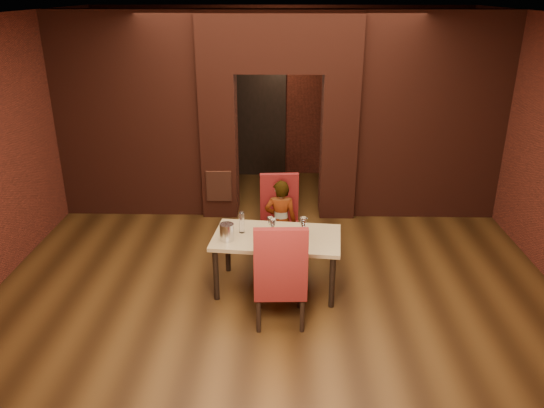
{
  "coord_description": "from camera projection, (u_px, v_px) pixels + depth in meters",
  "views": [
    {
      "loc": [
        0.09,
        -6.19,
        3.48
      ],
      "look_at": [
        -0.06,
        0.0,
        0.95
      ],
      "focal_mm": 35.0,
      "sensor_mm": 36.0,
      "label": 1
    }
  ],
  "objects": [
    {
      "name": "pillar_left",
      "position": [
        220.0,
        145.0,
        8.49
      ],
      "size": [
        0.55,
        0.55,
        2.3
      ],
      "primitive_type": "cube",
      "color": "maroon",
      "rests_on": "ground"
    },
    {
      "name": "rear_door_frame",
      "position": [
        259.0,
        123.0,
        10.27
      ],
      "size": [
        1.02,
        0.04,
        2.22
      ],
      "primitive_type": "cube",
      "color": "black",
      "rests_on": "ground"
    },
    {
      "name": "wine_glass_a",
      "position": [
        270.0,
        224.0,
        6.46
      ],
      "size": [
        0.08,
        0.08,
        0.19
      ],
      "primitive_type": null,
      "color": "silver",
      "rests_on": "dining_table"
    },
    {
      "name": "ceiling",
      "position": [
        277.0,
        15.0,
        5.84
      ],
      "size": [
        7.0,
        8.0,
        0.04
      ],
      "primitive_type": "cube",
      "color": "silver",
      "rests_on": "ground"
    },
    {
      "name": "wing_wall_left",
      "position": [
        129.0,
        117.0,
        8.35
      ],
      "size": [
        2.28,
        0.35,
        3.2
      ],
      "primitive_type": "cube",
      "color": "maroon",
      "rests_on": "ground"
    },
    {
      "name": "lintel",
      "position": [
        279.0,
        41.0,
        7.86
      ],
      "size": [
        2.45,
        0.55,
        0.9
      ],
      "primitive_type": "cube",
      "color": "maroon",
      "rests_on": "ground"
    },
    {
      "name": "chair_far",
      "position": [
        280.0,
        220.0,
        7.16
      ],
      "size": [
        0.57,
        0.57,
        1.16
      ],
      "primitive_type": "cube",
      "rotation": [
        0.0,
        0.0,
        0.08
      ],
      "color": "maroon",
      "rests_on": "ground"
    },
    {
      "name": "tasting_sheet",
      "position": [
        268.0,
        242.0,
        6.21
      ],
      "size": [
        0.28,
        0.21,
        0.0
      ],
      "primitive_type": "cube",
      "rotation": [
        0.0,
        0.0,
        0.05
      ],
      "color": "white",
      "rests_on": "dining_table"
    },
    {
      "name": "chair_near",
      "position": [
        280.0,
        271.0,
        5.78
      ],
      "size": [
        0.58,
        0.58,
        1.24
      ],
      "primitive_type": "cube",
      "rotation": [
        0.0,
        0.0,
        3.18
      ],
      "color": "maroon",
      "rests_on": "ground"
    },
    {
      "name": "potted_plant",
      "position": [
        325.0,
        238.0,
        7.52
      ],
      "size": [
        0.42,
        0.39,
        0.38
      ],
      "primitive_type": "imported",
      "rotation": [
        0.0,
        0.0,
        0.32
      ],
      "color": "#1D5D1A",
      "rests_on": "ground"
    },
    {
      "name": "wine_glass_c",
      "position": [
        303.0,
        226.0,
        6.37
      ],
      "size": [
        0.09,
        0.09,
        0.22
      ],
      "primitive_type": null,
      "color": "silver",
      "rests_on": "dining_table"
    },
    {
      "name": "wing_wall_right",
      "position": [
        431.0,
        118.0,
        8.24
      ],
      "size": [
        2.28,
        0.35,
        3.2
      ],
      "primitive_type": "cube",
      "color": "maroon",
      "rests_on": "ground"
    },
    {
      "name": "floor",
      "position": [
        277.0,
        270.0,
        7.05
      ],
      "size": [
        8.0,
        8.0,
        0.0
      ],
      "primitive_type": "plane",
      "color": "#442911",
      "rests_on": "ground"
    },
    {
      "name": "water_bottle",
      "position": [
        242.0,
        222.0,
        6.42
      ],
      "size": [
        0.07,
        0.07,
        0.28
      ],
      "primitive_type": "cylinder",
      "color": "white",
      "rests_on": "dining_table"
    },
    {
      "name": "person_seated",
      "position": [
        281.0,
        222.0,
        7.07
      ],
      "size": [
        0.44,
        0.3,
        1.17
      ],
      "primitive_type": "imported",
      "rotation": [
        0.0,
        0.0,
        3.1
      ],
      "color": "white",
      "rests_on": "ground"
    },
    {
      "name": "wine_bucket",
      "position": [
        227.0,
        232.0,
        6.24
      ],
      "size": [
        0.17,
        0.17,
        0.21
      ],
      "primitive_type": "cylinder",
      "color": "silver",
      "rests_on": "dining_table"
    },
    {
      "name": "pillar_right",
      "position": [
        338.0,
        146.0,
        8.45
      ],
      "size": [
        0.55,
        0.55,
        2.3
      ],
      "primitive_type": "cube",
      "color": "maroon",
      "rests_on": "ground"
    },
    {
      "name": "wall_back",
      "position": [
        280.0,
        94.0,
        10.15
      ],
      "size": [
        7.0,
        0.04,
        3.2
      ],
      "primitive_type": "cube",
      "color": "maroon",
      "rests_on": "ground"
    },
    {
      "name": "rear_door",
      "position": [
        260.0,
        123.0,
        10.31
      ],
      "size": [
        0.9,
        0.08,
        2.1
      ],
      "primitive_type": "cube",
      "color": "black",
      "rests_on": "ground"
    },
    {
      "name": "wall_front",
      "position": [
        265.0,
        380.0,
        2.75
      ],
      "size": [
        7.0,
        0.04,
        3.2
      ],
      "primitive_type": "cube",
      "color": "maroon",
      "rests_on": "ground"
    },
    {
      "name": "vent_panel",
      "position": [
        219.0,
        186.0,
        8.44
      ],
      "size": [
        0.4,
        0.03,
        0.5
      ],
      "primitive_type": "cube",
      "color": "#99472C",
      "rests_on": "ground"
    },
    {
      "name": "wine_glass_b",
      "position": [
        273.0,
        227.0,
        6.37
      ],
      "size": [
        0.08,
        0.08,
        0.21
      ],
      "primitive_type": null,
      "color": "white",
      "rests_on": "dining_table"
    },
    {
      "name": "dining_table",
      "position": [
        277.0,
        262.0,
        6.51
      ],
      "size": [
        1.6,
        1.0,
        0.71
      ],
      "primitive_type": "cube",
      "rotation": [
        0.0,
        0.0,
        -0.1
      ],
      "color": "tan",
      "rests_on": "ground"
    }
  ]
}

